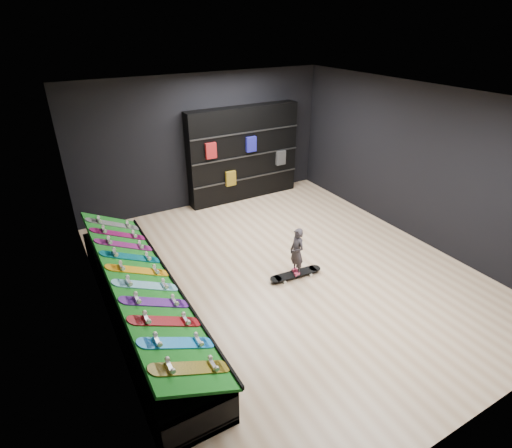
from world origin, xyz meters
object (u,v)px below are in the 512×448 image
display_rack (142,306)px  child (296,260)px  floor_skateboard (296,275)px  back_shelving (243,154)px

display_rack → child: size_ratio=8.70×
child → floor_skateboard: bearing=-89.6°
back_shelving → floor_skateboard: back_shelving is taller
back_shelving → child: 3.73m
child → display_rack: bearing=-94.5°
floor_skateboard → child: bearing=4.7°
display_rack → child: child is taller
floor_skateboard → child: size_ratio=1.89×
floor_skateboard → child: child is taller
back_shelving → child: size_ratio=5.40×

